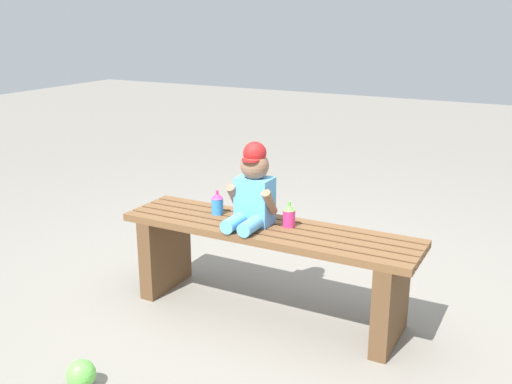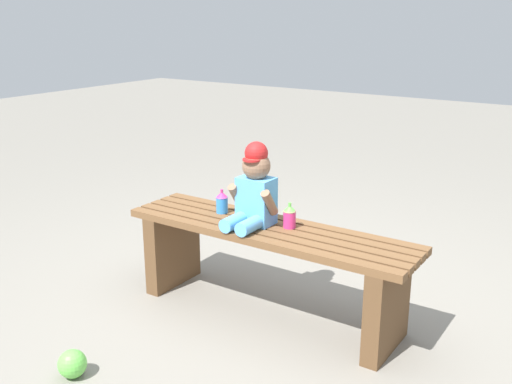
% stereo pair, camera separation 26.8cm
% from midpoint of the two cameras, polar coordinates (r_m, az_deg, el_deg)
% --- Properties ---
extents(ground_plane, '(16.00, 16.00, 0.00)m').
position_cam_midpoint_polar(ground_plane, '(3.04, -1.47, -11.49)').
color(ground_plane, gray).
extents(park_bench, '(1.47, 0.36, 0.46)m').
position_cam_midpoint_polar(park_bench, '(2.90, -1.51, -6.25)').
color(park_bench, brown).
rests_on(park_bench, ground_plane).
extents(child_figure, '(0.23, 0.27, 0.40)m').
position_cam_midpoint_polar(child_figure, '(2.82, -3.01, 0.23)').
color(child_figure, '#59A5E5').
rests_on(child_figure, park_bench).
extents(sippy_cup_left, '(0.06, 0.06, 0.12)m').
position_cam_midpoint_polar(sippy_cup_left, '(3.02, -6.28, -1.08)').
color(sippy_cup_left, '#338CE5').
rests_on(sippy_cup_left, park_bench).
extents(sippy_cup_right, '(0.06, 0.06, 0.12)m').
position_cam_midpoint_polar(sippy_cup_right, '(2.83, 0.48, -2.25)').
color(sippy_cup_right, '#E5337F').
rests_on(sippy_cup_right, park_bench).
extents(toy_ball, '(0.12, 0.12, 0.12)m').
position_cam_midpoint_polar(toy_ball, '(2.61, -19.43, -16.26)').
color(toy_ball, '#66CC4C').
rests_on(toy_ball, ground_plane).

